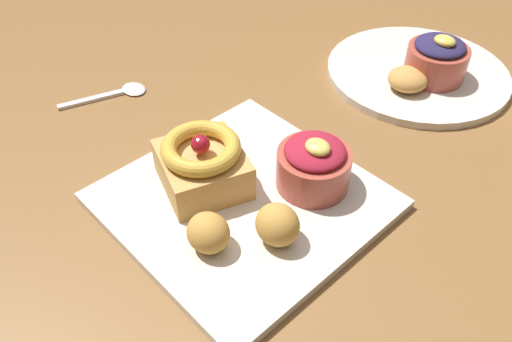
# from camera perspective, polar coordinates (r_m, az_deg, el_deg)

# --- Properties ---
(ground_plane) EXTENTS (8.00, 8.00, 0.00)m
(ground_plane) POSITION_cam_1_polar(r_m,az_deg,el_deg) (1.34, 5.15, -18.20)
(ground_plane) COLOR #2D2826
(dining_table) EXTENTS (1.32, 1.14, 0.73)m
(dining_table) POSITION_cam_1_polar(r_m,az_deg,el_deg) (0.84, 7.84, 3.84)
(dining_table) COLOR brown
(dining_table) RESTS_ON ground_plane
(front_plate) EXTENTS (0.28, 0.28, 0.01)m
(front_plate) POSITION_cam_1_polar(r_m,az_deg,el_deg) (0.60, -1.39, -3.28)
(front_plate) COLOR silver
(front_plate) RESTS_ON dining_table
(cake_slice) EXTENTS (0.12, 0.12, 0.07)m
(cake_slice) POSITION_cam_1_polar(r_m,az_deg,el_deg) (0.59, -5.91, 0.83)
(cake_slice) COLOR tan
(cake_slice) RESTS_ON front_plate
(berry_ramekin) EXTENTS (0.08, 0.08, 0.07)m
(berry_ramekin) POSITION_cam_1_polar(r_m,az_deg,el_deg) (0.59, 6.35, 0.69)
(berry_ramekin) COLOR #B24C3D
(berry_ramekin) RESTS_ON front_plate
(fritter_front) EXTENTS (0.05, 0.04, 0.05)m
(fritter_front) POSITION_cam_1_polar(r_m,az_deg,el_deg) (0.54, 2.37, -5.90)
(fritter_front) COLOR gold
(fritter_front) RESTS_ON front_plate
(fritter_middle) EXTENTS (0.05, 0.04, 0.04)m
(fritter_middle) POSITION_cam_1_polar(r_m,az_deg,el_deg) (0.53, -5.25, -6.76)
(fritter_middle) COLOR gold
(fritter_middle) RESTS_ON front_plate
(back_plate) EXTENTS (0.27, 0.27, 0.01)m
(back_plate) POSITION_cam_1_polar(r_m,az_deg,el_deg) (0.85, 17.23, 10.28)
(back_plate) COLOR silver
(back_plate) RESTS_ON dining_table
(back_ramekin) EXTENTS (0.09, 0.09, 0.07)m
(back_ramekin) POSITION_cam_1_polar(r_m,az_deg,el_deg) (0.82, 19.22, 11.55)
(back_ramekin) COLOR #B24C3D
(back_ramekin) RESTS_ON back_plate
(back_pastry) EXTENTS (0.06, 0.06, 0.03)m
(back_pastry) POSITION_cam_1_polar(r_m,az_deg,el_deg) (0.79, 16.31, 9.63)
(back_pastry) COLOR #C68E47
(back_pastry) RESTS_ON back_plate
(spoon) EXTENTS (0.06, 0.12, 0.00)m
(spoon) POSITION_cam_1_polar(r_m,az_deg,el_deg) (0.80, -15.11, 8.22)
(spoon) COLOR silver
(spoon) RESTS_ON dining_table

